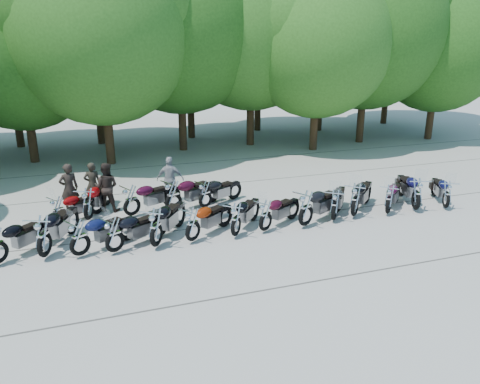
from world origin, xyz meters
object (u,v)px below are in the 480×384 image
object	(u,v)px
motorcycle_4	(156,226)
motorcycle_14	(59,210)
motorcycle_17	(173,195)
motorcycle_3	(114,234)
rider_1	(106,187)
motorcycle_13	(447,194)
rider_2	(170,179)
motorcycle_9	(335,204)
motorcycle_18	(205,193)
motorcycle_1	(43,235)
motorcycle_7	(266,215)
motorcycle_15	(88,203)
motorcycle_5	(193,223)
motorcycle_10	(355,199)
motorcycle_2	(79,237)
motorcycle_12	(417,193)
motorcycle_6	(236,218)
rider_0	(69,189)
motorcycle_11	(389,198)
motorcycle_16	(131,199)
motorcycle_8	(306,207)

from	to	relation	value
motorcycle_4	motorcycle_14	distance (m)	3.94
motorcycle_4	motorcycle_17	size ratio (longest dim) A/B	1.01
motorcycle_3	rider_1	size ratio (longest dim) A/B	1.23
motorcycle_13	rider_2	xyz separation A→B (m)	(-9.40, 4.13, 0.28)
motorcycle_9	motorcycle_18	bearing A→B (deg)	3.69
motorcycle_1	motorcycle_7	distance (m)	6.64
motorcycle_3	motorcycle_15	xyz separation A→B (m)	(-0.64, 2.94, 0.04)
motorcycle_5	motorcycle_13	bearing A→B (deg)	-126.14
motorcycle_9	motorcycle_10	size ratio (longest dim) A/B	0.91
motorcycle_2	rider_1	distance (m)	3.88
motorcycle_1	motorcycle_14	xyz separation A→B (m)	(0.33, 2.48, -0.14)
motorcycle_5	motorcycle_10	world-z (taller)	motorcycle_10
motorcycle_4	motorcycle_15	bearing A→B (deg)	-24.05
motorcycle_12	motorcycle_15	world-z (taller)	motorcycle_12
motorcycle_10	motorcycle_7	bearing A→B (deg)	50.03
rider_2	motorcycle_6	bearing A→B (deg)	127.19
motorcycle_2	motorcycle_7	distance (m)	5.68
motorcycle_10	motorcycle_13	distance (m)	3.66
motorcycle_6	motorcycle_12	bearing A→B (deg)	-137.81
motorcycle_4	rider_2	xyz separation A→B (m)	(1.22, 4.11, 0.18)
motorcycle_12	motorcycle_18	bearing A→B (deg)	0.09
motorcycle_17	rider_2	bearing A→B (deg)	-31.26
motorcycle_4	rider_0	distance (m)	4.69
motorcycle_4	rider_0	world-z (taller)	rider_0
motorcycle_3	motorcycle_10	size ratio (longest dim) A/B	0.90
motorcycle_14	motorcycle_15	size ratio (longest dim) A/B	0.88
motorcycle_1	motorcycle_18	bearing A→B (deg)	-131.59
motorcycle_3	motorcycle_14	xyz separation A→B (m)	(-1.58, 2.79, -0.04)
motorcycle_9	motorcycle_17	bearing A→B (deg)	11.39
rider_2	motorcycle_12	bearing A→B (deg)	174.14
motorcycle_15	motorcycle_3	bearing A→B (deg)	126.57
motorcycle_2	motorcycle_12	bearing A→B (deg)	-119.42
motorcycle_2	motorcycle_11	distance (m)	10.40
motorcycle_16	motorcycle_18	distance (m)	2.64
motorcycle_4	motorcycle_12	distance (m)	9.41
motorcycle_6	motorcycle_15	world-z (taller)	motorcycle_15
motorcycle_15	rider_0	world-z (taller)	rider_0
motorcycle_1	motorcycle_5	bearing A→B (deg)	-160.50
motorcycle_3	motorcycle_16	xyz separation A→B (m)	(0.81, 2.86, 0.03)
motorcycle_1	rider_0	distance (m)	3.76
motorcycle_6	motorcycle_7	size ratio (longest dim) A/B	1.04
motorcycle_6	motorcycle_8	size ratio (longest dim) A/B	0.89
motorcycle_12	motorcycle_15	distance (m)	11.59
motorcycle_9	motorcycle_10	world-z (taller)	motorcycle_10
motorcycle_2	rider_2	distance (m)	5.27
motorcycle_5	motorcycle_12	size ratio (longest dim) A/B	0.90
rider_2	motorcycle_18	bearing A→B (deg)	149.03
motorcycle_2	motorcycle_10	bearing A→B (deg)	-118.40
motorcycle_7	rider_1	size ratio (longest dim) A/B	1.20
motorcycle_6	motorcycle_17	world-z (taller)	motorcycle_17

